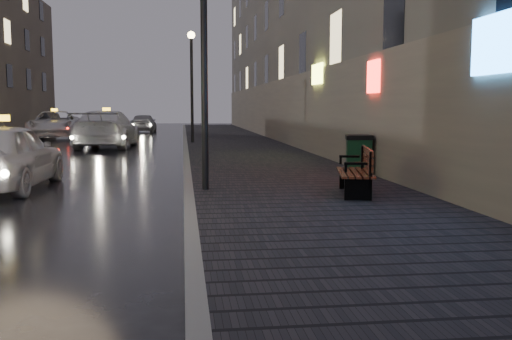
{
  "coord_description": "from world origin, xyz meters",
  "views": [
    {
      "loc": [
        1.4,
        -5.76,
        1.85
      ],
      "look_at": [
        2.55,
        3.22,
        0.85
      ],
      "focal_mm": 40.0,
      "sensor_mm": 36.0,
      "label": 1
    }
  ],
  "objects_px": {
    "taxi_near": "(3,156)",
    "trash_bin": "(359,154)",
    "lamp_far": "(192,73)",
    "lamp_near": "(204,25)",
    "taxi_far": "(55,125)",
    "bench": "(358,171)",
    "taxi_mid": "(107,129)",
    "car_far": "(144,123)"
  },
  "relations": [
    {
      "from": "taxi_mid",
      "to": "trash_bin",
      "type": "bearing_deg",
      "value": 124.57
    },
    {
      "from": "bench",
      "to": "trash_bin",
      "type": "distance_m",
      "value": 3.34
    },
    {
      "from": "car_far",
      "to": "taxi_mid",
      "type": "bearing_deg",
      "value": 89.8
    },
    {
      "from": "bench",
      "to": "taxi_mid",
      "type": "distance_m",
      "value": 17.46
    },
    {
      "from": "bench",
      "to": "car_far",
      "type": "xyz_separation_m",
      "value": [
        -6.23,
        31.64,
        0.08
      ]
    },
    {
      "from": "bench",
      "to": "lamp_near",
      "type": "bearing_deg",
      "value": 172.41
    },
    {
      "from": "lamp_near",
      "to": "taxi_far",
      "type": "xyz_separation_m",
      "value": [
        -7.96,
        23.18,
        -2.68
      ]
    },
    {
      "from": "lamp_near",
      "to": "bench",
      "type": "bearing_deg",
      "value": -19.72
    },
    {
      "from": "lamp_near",
      "to": "car_far",
      "type": "relative_size",
      "value": 1.3
    },
    {
      "from": "lamp_far",
      "to": "car_far",
      "type": "relative_size",
      "value": 1.3
    },
    {
      "from": "trash_bin",
      "to": "taxi_far",
      "type": "height_order",
      "value": "taxi_far"
    },
    {
      "from": "trash_bin",
      "to": "bench",
      "type": "bearing_deg",
      "value": -94.7
    },
    {
      "from": "lamp_far",
      "to": "trash_bin",
      "type": "bearing_deg",
      "value": -74.1
    },
    {
      "from": "trash_bin",
      "to": "lamp_near",
      "type": "bearing_deg",
      "value": -138.79
    },
    {
      "from": "trash_bin",
      "to": "taxi_near",
      "type": "height_order",
      "value": "taxi_near"
    },
    {
      "from": "taxi_near",
      "to": "car_far",
      "type": "distance_m",
      "value": 29.08
    },
    {
      "from": "taxi_far",
      "to": "car_far",
      "type": "height_order",
      "value": "taxi_far"
    },
    {
      "from": "taxi_far",
      "to": "trash_bin",
      "type": "bearing_deg",
      "value": -66.04
    },
    {
      "from": "taxi_mid",
      "to": "car_far",
      "type": "relative_size",
      "value": 1.43
    },
    {
      "from": "taxi_near",
      "to": "car_far",
      "type": "relative_size",
      "value": 1.12
    },
    {
      "from": "lamp_far",
      "to": "bench",
      "type": "relative_size",
      "value": 2.8
    },
    {
      "from": "lamp_near",
      "to": "taxi_far",
      "type": "height_order",
      "value": "lamp_near"
    },
    {
      "from": "taxi_near",
      "to": "taxi_far",
      "type": "distance_m",
      "value": 21.94
    },
    {
      "from": "lamp_far",
      "to": "taxi_mid",
      "type": "height_order",
      "value": "lamp_far"
    },
    {
      "from": "trash_bin",
      "to": "taxi_far",
      "type": "distance_m",
      "value": 24.19
    },
    {
      "from": "taxi_mid",
      "to": "taxi_far",
      "type": "relative_size",
      "value": 0.99
    },
    {
      "from": "taxi_near",
      "to": "lamp_far",
      "type": "bearing_deg",
      "value": -104.83
    },
    {
      "from": "trash_bin",
      "to": "car_far",
      "type": "height_order",
      "value": "car_far"
    },
    {
      "from": "lamp_near",
      "to": "car_far",
      "type": "height_order",
      "value": "lamp_near"
    },
    {
      "from": "lamp_far",
      "to": "taxi_near",
      "type": "height_order",
      "value": "lamp_far"
    },
    {
      "from": "bench",
      "to": "taxi_far",
      "type": "relative_size",
      "value": 0.32
    },
    {
      "from": "lamp_near",
      "to": "taxi_mid",
      "type": "xyz_separation_m",
      "value": [
        -3.9,
        15.0,
        -2.65
      ]
    },
    {
      "from": "trash_bin",
      "to": "taxi_mid",
      "type": "bearing_deg",
      "value": 134.24
    },
    {
      "from": "taxi_mid",
      "to": "bench",
      "type": "bearing_deg",
      "value": 116.27
    },
    {
      "from": "taxi_near",
      "to": "trash_bin",
      "type": "bearing_deg",
      "value": -173.65
    },
    {
      "from": "lamp_far",
      "to": "taxi_near",
      "type": "xyz_separation_m",
      "value": [
        -4.45,
        -14.47,
        -2.72
      ]
    },
    {
      "from": "trash_bin",
      "to": "taxi_mid",
      "type": "relative_size",
      "value": 0.17
    },
    {
      "from": "lamp_near",
      "to": "car_far",
      "type": "xyz_separation_m",
      "value": [
        -3.29,
        30.59,
        -2.8
      ]
    },
    {
      "from": "lamp_near",
      "to": "lamp_far",
      "type": "height_order",
      "value": "same"
    },
    {
      "from": "taxi_mid",
      "to": "car_far",
      "type": "bearing_deg",
      "value": -89.06
    },
    {
      "from": "lamp_near",
      "to": "lamp_far",
      "type": "bearing_deg",
      "value": 90.0
    },
    {
      "from": "taxi_far",
      "to": "car_far",
      "type": "bearing_deg",
      "value": 52.23
    }
  ]
}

